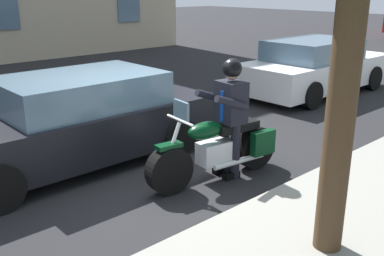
# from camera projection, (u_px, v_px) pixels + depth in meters

# --- Properties ---
(ground_plane) EXTENTS (80.00, 80.00, 0.00)m
(ground_plane) POSITION_uv_depth(u_px,v_px,m) (155.00, 164.00, 7.00)
(ground_plane) COLOR black
(lane_center_stripe) EXTENTS (60.00, 0.16, 0.01)m
(lane_center_stripe) POSITION_uv_depth(u_px,v_px,m) (91.00, 134.00, 8.41)
(lane_center_stripe) COLOR #E5DB4C
(lane_center_stripe) RESTS_ON ground_plane
(motorcycle_main) EXTENTS (2.22, 0.77, 1.26)m
(motorcycle_main) POSITION_uv_depth(u_px,v_px,m) (219.00, 149.00, 6.36)
(motorcycle_main) COLOR black
(motorcycle_main) RESTS_ON ground_plane
(rider_main) EXTENTS (0.67, 0.60, 1.74)m
(rider_main) POSITION_uv_depth(u_px,v_px,m) (230.00, 108.00, 6.28)
(rider_main) COLOR black
(rider_main) RESTS_ON ground_plane
(car_silver) EXTENTS (4.60, 1.92, 1.40)m
(car_silver) POSITION_uv_depth(u_px,v_px,m) (315.00, 67.00, 11.41)
(car_silver) COLOR white
(car_silver) RESTS_ON ground_plane
(car_dark) EXTENTS (4.60, 1.92, 1.40)m
(car_dark) POSITION_uv_depth(u_px,v_px,m) (74.00, 121.00, 6.87)
(car_dark) COLOR black
(car_dark) RESTS_ON ground_plane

